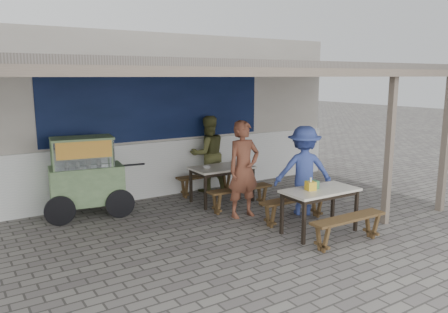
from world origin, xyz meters
TOP-DOWN VIEW (x-y plane):
  - ground at (0.00, 0.00)m, footprint 60.00×60.00m
  - back_wall at (-0.00, 3.58)m, footprint 9.00×1.28m
  - warung_roof at (0.02, 0.90)m, footprint 9.00×4.21m
  - table_left at (0.63, 1.83)m, footprint 1.28×0.77m
  - bench_left_street at (0.62, 1.15)m, footprint 1.37×0.31m
  - bench_left_wall at (0.65, 2.51)m, footprint 1.37×0.31m
  - table_right at (1.02, -0.60)m, footprint 1.30×0.69m
  - bench_right_street at (1.01, -1.24)m, footprint 1.39×0.31m
  - bench_right_wall at (1.04, 0.04)m, footprint 1.39×0.31m
  - vendor_cart at (-2.01, 2.39)m, footprint 1.93×0.92m
  - patron_street_side at (0.45, 0.80)m, footprint 0.67×0.45m
  - patron_wall_side at (0.85, 2.75)m, footprint 0.91×0.75m
  - patron_right_table at (1.50, 0.32)m, footprint 1.26×1.12m
  - tissue_box at (0.84, -0.55)m, footprint 0.17×0.17m
  - donation_box at (0.94, -0.49)m, footprint 0.22×0.17m
  - condiment_jar at (0.97, 1.93)m, footprint 0.07×0.07m
  - condiment_bowl at (0.29, 1.86)m, footprint 0.21×0.21m

SIDE VIEW (x-z plane):
  - ground at x=0.00m, z-range 0.00..0.00m
  - bench_left_street at x=0.62m, z-range 0.11..0.56m
  - bench_left_wall at x=0.65m, z-range 0.11..0.56m
  - bench_right_street at x=1.01m, z-range 0.11..0.56m
  - bench_right_wall at x=1.04m, z-range 0.11..0.56m
  - table_right at x=1.02m, z-range 0.29..1.04m
  - table_left at x=0.63m, z-range 0.30..1.05m
  - condiment_bowl at x=0.29m, z-range 0.75..0.79m
  - condiment_jar at x=0.97m, z-range 0.75..0.83m
  - vendor_cart at x=-2.01m, z-range 0.07..1.57m
  - donation_box at x=0.94m, z-range 0.75..0.88m
  - tissue_box at x=0.84m, z-range 0.75..0.90m
  - patron_right_table at x=1.50m, z-range 0.00..1.69m
  - patron_wall_side at x=0.85m, z-range 0.00..1.73m
  - patron_street_side at x=0.45m, z-range 0.00..1.81m
  - back_wall at x=0.00m, z-range -0.03..3.47m
  - warung_roof at x=0.02m, z-range 1.31..4.12m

